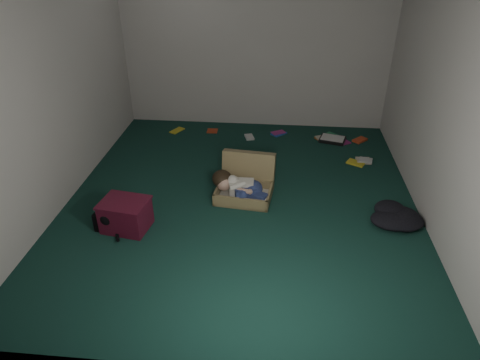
# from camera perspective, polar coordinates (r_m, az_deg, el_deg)

# --- Properties ---
(floor) EXTENTS (4.50, 4.50, 0.00)m
(floor) POSITION_cam_1_polar(r_m,az_deg,el_deg) (5.01, 0.16, -2.58)
(floor) COLOR #12352C
(floor) RESTS_ON ground
(wall_back) EXTENTS (4.50, 0.00, 4.50)m
(wall_back) POSITION_cam_1_polar(r_m,az_deg,el_deg) (6.60, 2.07, 17.95)
(wall_back) COLOR silver
(wall_back) RESTS_ON ground
(wall_front) EXTENTS (4.50, 0.00, 4.50)m
(wall_front) POSITION_cam_1_polar(r_m,az_deg,el_deg) (2.44, -4.69, -5.79)
(wall_front) COLOR silver
(wall_front) RESTS_ON ground
(wall_left) EXTENTS (0.00, 4.50, 4.50)m
(wall_left) POSITION_cam_1_polar(r_m,az_deg,el_deg) (5.02, -23.69, 11.37)
(wall_left) COLOR silver
(wall_left) RESTS_ON ground
(wall_right) EXTENTS (0.00, 4.50, 4.50)m
(wall_right) POSITION_cam_1_polar(r_m,az_deg,el_deg) (4.71, 25.62, 9.76)
(wall_right) COLOR silver
(wall_right) RESTS_ON ground
(suitcase) EXTENTS (0.70, 0.68, 0.47)m
(suitcase) POSITION_cam_1_polar(r_m,az_deg,el_deg) (5.05, 0.77, -0.42)
(suitcase) COLOR #927F50
(suitcase) RESTS_ON floor
(person) EXTENTS (0.67, 0.38, 0.29)m
(person) POSITION_cam_1_polar(r_m,az_deg,el_deg) (4.90, -0.08, -0.90)
(person) COLOR silver
(person) RESTS_ON suitcase
(maroon_bin) EXTENTS (0.53, 0.44, 0.33)m
(maroon_bin) POSITION_cam_1_polar(r_m,az_deg,el_deg) (4.62, -15.00, -4.50)
(maroon_bin) COLOR #501023
(maroon_bin) RESTS_ON floor
(backpack) EXTENTS (0.40, 0.34, 0.22)m
(backpack) POSITION_cam_1_polar(r_m,az_deg,el_deg) (4.69, -16.87, -5.01)
(backpack) COLOR black
(backpack) RESTS_ON floor
(clothing_pile) EXTENTS (0.47, 0.38, 0.15)m
(clothing_pile) POSITION_cam_1_polar(r_m,az_deg,el_deg) (4.91, 20.09, -4.47)
(clothing_pile) COLOR black
(clothing_pile) RESTS_ON floor
(paper_tray) EXTENTS (0.43, 0.36, 0.05)m
(paper_tray) POSITION_cam_1_polar(r_m,az_deg,el_deg) (6.54, 12.23, 5.33)
(paper_tray) COLOR black
(paper_tray) RESTS_ON floor
(book_scatter) EXTENTS (3.01, 1.11, 0.02)m
(book_scatter) POSITION_cam_1_polar(r_m,az_deg,el_deg) (6.44, 7.67, 5.22)
(book_scatter) COLOR yellow
(book_scatter) RESTS_ON floor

